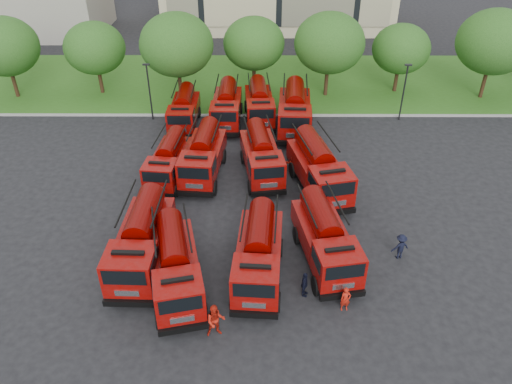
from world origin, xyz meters
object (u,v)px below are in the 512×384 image
fire_truck_10 (259,103)px  fire_truck_11 (295,110)px  firefighter_1 (216,334)px  firefighter_3 (398,257)px  fire_truck_5 (203,155)px  fire_truck_6 (261,155)px  fire_truck_8 (184,110)px  firefighter_5 (293,174)px  firefighter_0 (344,309)px  fire_truck_0 (142,240)px  fire_truck_4 (169,160)px  fire_truck_7 (319,168)px  fire_truck_9 (227,106)px  firefighter_2 (304,295)px  fire_truck_3 (325,238)px  fire_truck_2 (259,253)px  fire_truck_1 (175,266)px  firefighter_4 (195,195)px

fire_truck_10 → fire_truck_11: (2.97, -1.78, 0.21)m
firefighter_1 → firefighter_3: firefighter_1 is taller
fire_truck_5 → fire_truck_6: bearing=5.8°
fire_truck_8 → fire_truck_5: bearing=-73.6°
firefighter_5 → firefighter_0: bearing=105.1°
fire_truck_0 → firefighter_5: fire_truck_0 is taller
fire_truck_4 → firefighter_5: bearing=9.6°
fire_truck_0 → fire_truck_7: (10.69, 7.79, 0.01)m
fire_truck_9 → firefighter_1: 23.55m
fire_truck_6 → firefighter_2: (2.23, -12.28, -1.59)m
fire_truck_4 → fire_truck_11: bearing=45.9°
fire_truck_3 → firefighter_0: size_ratio=5.00×
fire_truck_0 → fire_truck_5: size_ratio=1.04×
fire_truck_2 → fire_truck_11: fire_truck_11 is taller
firefighter_1 → fire_truck_3: bearing=31.9°
firefighter_0 → fire_truck_7: bearing=85.2°
fire_truck_0 → firefighter_2: (8.99, -2.50, -1.72)m
fire_truck_2 → fire_truck_5: bearing=114.5°
fire_truck_1 → fire_truck_7: bearing=35.9°
fire_truck_3 → firefighter_0: bearing=-89.9°
fire_truck_6 → firefighter_5: 2.84m
fire_truck_5 → firefighter_0: size_ratio=4.94×
fire_truck_3 → fire_truck_9: fire_truck_3 is taller
firefighter_5 → fire_truck_6: bearing=7.2°
fire_truck_9 → fire_truck_10: fire_truck_9 is taller
fire_truck_10 → firefighter_4: bearing=-113.8°
firefighter_3 → fire_truck_2: bearing=-6.5°
fire_truck_0 → fire_truck_1: fire_truck_0 is taller
fire_truck_8 → fire_truck_9: size_ratio=0.92×
fire_truck_6 → fire_truck_2: bearing=-99.5°
firefighter_4 → firefighter_5: 7.56m
firefighter_0 → firefighter_2: 2.27m
fire_truck_6 → firefighter_2: 12.58m
fire_truck_1 → fire_truck_4: size_ratio=1.13×
fire_truck_6 → fire_truck_9: (-2.98, 8.55, -0.00)m
fire_truck_5 → firefighter_2: (6.44, -12.23, -1.62)m
fire_truck_4 → firefighter_3: fire_truck_4 is taller
fire_truck_8 → firefighter_4: size_ratio=4.11×
fire_truck_1 → firefighter_4: size_ratio=4.72×
fire_truck_10 → firefighter_4: fire_truck_10 is taller
fire_truck_6 → firefighter_3: bearing=-57.5°
fire_truck_10 → fire_truck_2: bearing=-93.3°
fire_truck_3 → firefighter_5: fire_truck_3 is taller
fire_truck_3 → fire_truck_10: 18.94m
fire_truck_8 → fire_truck_10: (6.48, 1.12, 0.09)m
fire_truck_7 → firefighter_4: 8.80m
fire_truck_9 → firefighter_4: (-1.68, -11.37, -1.59)m
fire_truck_4 → fire_truck_2: bearing=-51.4°
fire_truck_4 → firefighter_4: bearing=-42.5°
fire_truck_6 → fire_truck_8: bearing=121.1°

